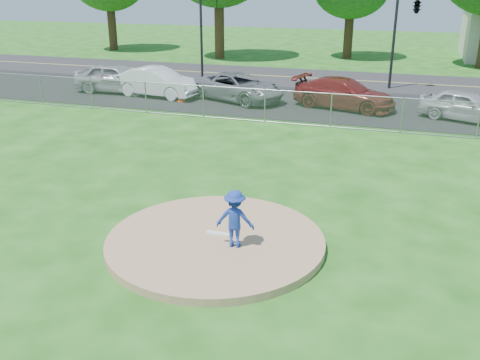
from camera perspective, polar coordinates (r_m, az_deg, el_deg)
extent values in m
plane|color=#164F11|center=(22.36, 6.26, 4.54)|extent=(120.00, 120.00, 0.00)
cylinder|color=#9C7855|center=(13.32, -2.63, -6.54)|extent=(5.40, 5.40, 0.20)
cube|color=white|center=(13.43, -2.35, -5.72)|extent=(0.60, 0.15, 0.04)
cube|color=gray|center=(24.08, 7.31, 7.52)|extent=(40.00, 0.06, 1.50)
cube|color=black|center=(28.57, 8.96, 8.00)|extent=(50.00, 8.00, 0.01)
cube|color=#242427|center=(35.86, 10.92, 10.46)|extent=(60.00, 7.00, 0.01)
cylinder|color=#392314|center=(51.42, -13.48, 15.67)|extent=(0.74, 0.74, 4.20)
cylinder|color=#3B2815|center=(44.88, -2.22, 15.98)|extent=(0.78, 0.78, 4.90)
cylinder|color=#332112|center=(45.57, 11.49, 15.00)|extent=(0.72, 0.72, 3.85)
cylinder|color=black|center=(35.76, -4.15, 15.27)|extent=(0.16, 0.16, 5.60)
imported|color=black|center=(35.24, -2.52, 18.48)|extent=(0.16, 0.20, 1.00)
cylinder|color=black|center=(33.27, 16.08, 14.14)|extent=(0.16, 0.16, 5.60)
imported|color=black|center=(33.10, 18.38, 17.36)|extent=(0.53, 2.48, 1.00)
imported|color=#1B3696|center=(12.58, -0.55, -4.15)|extent=(0.96, 0.61, 1.42)
cone|color=#FF410D|center=(28.91, -6.31, 9.05)|extent=(0.39, 0.39, 0.75)
imported|color=#A3A3A7|center=(31.86, -13.04, 10.56)|extent=(4.89, 2.09, 1.65)
imported|color=white|center=(30.34, -8.82, 10.29)|extent=(4.99, 2.31, 1.58)
imported|color=slate|center=(28.95, -0.20, 9.90)|extent=(5.77, 4.30, 1.46)
imported|color=maroon|center=(27.66, 11.05, 9.05)|extent=(5.54, 3.39, 1.50)
imported|color=#B2B4B6|center=(26.82, 22.92, 7.31)|extent=(4.38, 3.03, 1.38)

